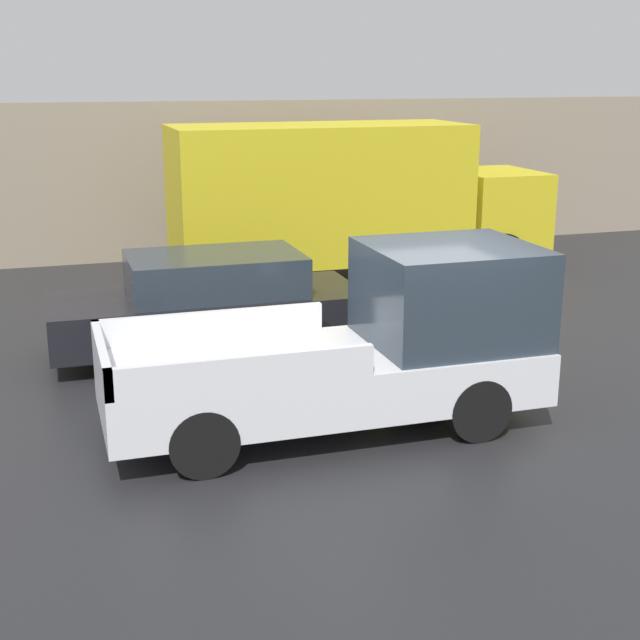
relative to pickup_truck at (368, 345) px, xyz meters
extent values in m
plane|color=#232326|center=(0.59, -0.13, -1.03)|extent=(60.00, 60.00, 0.00)
cube|color=gray|center=(0.59, 11.09, 0.80)|extent=(28.00, 0.15, 3.66)
cube|color=silver|center=(-0.59, 0.00, -0.35)|extent=(5.41, 2.04, 0.65)
cube|color=#28333D|center=(1.09, 0.00, 0.59)|extent=(2.06, 1.92, 1.23)
cube|color=silver|center=(-1.81, 0.97, 0.16)|extent=(2.98, 0.10, 0.36)
cube|color=silver|center=(-1.81, -0.97, 0.16)|extent=(2.98, 0.10, 0.36)
cube|color=silver|center=(-3.25, 0.00, 0.16)|extent=(0.10, 2.04, 0.36)
cylinder|color=black|center=(1.09, 0.90, -0.64)|extent=(0.79, 0.26, 0.79)
cylinder|color=black|center=(1.09, -0.90, -0.64)|extent=(0.79, 0.26, 0.79)
cylinder|color=black|center=(-2.27, 0.90, -0.64)|extent=(0.79, 0.26, 0.79)
cylinder|color=black|center=(-2.27, -0.90, -0.64)|extent=(0.79, 0.26, 0.79)
cube|color=black|center=(-1.40, 3.53, -0.41)|extent=(4.87, 1.96, 0.68)
cube|color=#28333D|center=(-1.25, 3.53, 0.24)|extent=(2.68, 1.72, 0.62)
cylinder|color=black|center=(0.11, 4.41, -0.70)|extent=(0.66, 0.22, 0.66)
cylinder|color=black|center=(0.11, 2.65, -0.70)|extent=(0.66, 0.22, 0.66)
cylinder|color=black|center=(-2.91, 4.41, -0.70)|extent=(0.66, 0.22, 0.66)
cylinder|color=black|center=(-2.91, 2.65, -0.70)|extent=(0.66, 0.22, 0.66)
cube|color=gold|center=(5.92, 7.85, 0.30)|extent=(1.77, 2.23, 1.72)
cube|color=gold|center=(1.82, 7.85, 0.84)|extent=(6.12, 2.35, 2.80)
cylinder|color=black|center=(5.60, 8.89, -0.54)|extent=(0.99, 0.30, 0.99)
cylinder|color=black|center=(5.60, 6.81, -0.54)|extent=(0.99, 0.30, 0.99)
cylinder|color=black|center=(0.57, 8.89, -0.54)|extent=(0.99, 0.30, 0.99)
cylinder|color=black|center=(0.57, 6.81, -0.54)|extent=(0.99, 0.30, 0.99)
cube|color=#194CB2|center=(2.21, 10.76, -0.54)|extent=(0.45, 0.40, 0.98)
camera|label=1|loc=(-3.76, -9.95, 3.32)|focal=50.00mm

